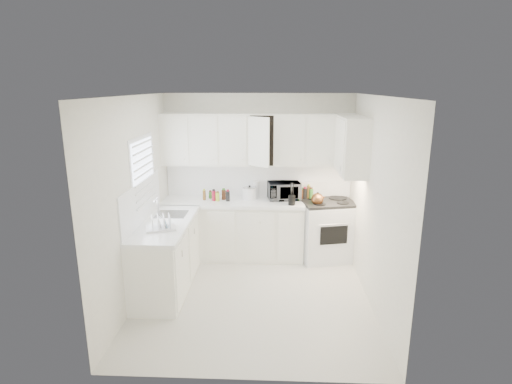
# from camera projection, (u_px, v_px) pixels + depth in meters

# --- Properties ---
(floor) EXTENTS (3.20, 3.20, 0.00)m
(floor) POSITION_uv_depth(u_px,v_px,m) (254.00, 296.00, 5.45)
(floor) COLOR silver
(floor) RESTS_ON ground
(ceiling) EXTENTS (3.20, 3.20, 0.00)m
(ceiling) POSITION_uv_depth(u_px,v_px,m) (253.00, 96.00, 4.79)
(ceiling) COLOR white
(ceiling) RESTS_ON ground
(wall_back) EXTENTS (3.00, 0.00, 3.00)m
(wall_back) POSITION_uv_depth(u_px,v_px,m) (258.00, 175.00, 6.67)
(wall_back) COLOR white
(wall_back) RESTS_ON ground
(wall_front) EXTENTS (3.00, 0.00, 3.00)m
(wall_front) POSITION_uv_depth(u_px,v_px,m) (245.00, 253.00, 3.57)
(wall_front) COLOR white
(wall_front) RESTS_ON ground
(wall_left) EXTENTS (0.00, 3.20, 3.20)m
(wall_left) POSITION_uv_depth(u_px,v_px,m) (135.00, 201.00, 5.18)
(wall_left) COLOR white
(wall_left) RESTS_ON ground
(wall_right) EXTENTS (0.00, 3.20, 3.20)m
(wall_right) POSITION_uv_depth(u_px,v_px,m) (375.00, 204.00, 5.06)
(wall_right) COLOR white
(wall_right) RESTS_ON ground
(window_blinds) EXTENTS (0.06, 0.96, 1.06)m
(window_blinds) POSITION_uv_depth(u_px,v_px,m) (144.00, 176.00, 5.46)
(window_blinds) COLOR white
(window_blinds) RESTS_ON wall_left
(lower_cabinets_back) EXTENTS (2.22, 0.60, 0.90)m
(lower_cabinets_back) POSITION_uv_depth(u_px,v_px,m) (234.00, 230.00, 6.61)
(lower_cabinets_back) COLOR white
(lower_cabinets_back) RESTS_ON floor
(lower_cabinets_left) EXTENTS (0.60, 1.60, 0.90)m
(lower_cabinets_left) POSITION_uv_depth(u_px,v_px,m) (167.00, 257.00, 5.58)
(lower_cabinets_left) COLOR white
(lower_cabinets_left) RESTS_ON floor
(countertop_back) EXTENTS (2.24, 0.64, 0.05)m
(countertop_back) POSITION_uv_depth(u_px,v_px,m) (233.00, 202.00, 6.48)
(countertop_back) COLOR white
(countertop_back) RESTS_ON lower_cabinets_back
(countertop_left) EXTENTS (0.64, 1.62, 0.05)m
(countertop_left) POSITION_uv_depth(u_px,v_px,m) (165.00, 224.00, 5.46)
(countertop_left) COLOR white
(countertop_left) RESTS_ON lower_cabinets_left
(backsplash_back) EXTENTS (2.98, 0.02, 0.55)m
(backsplash_back) POSITION_uv_depth(u_px,v_px,m) (258.00, 180.00, 6.67)
(backsplash_back) COLOR white
(backsplash_back) RESTS_ON wall_back
(backsplash_left) EXTENTS (0.02, 1.60, 0.55)m
(backsplash_left) POSITION_uv_depth(u_px,v_px,m) (142.00, 202.00, 5.39)
(backsplash_left) COLOR white
(backsplash_left) RESTS_ON wall_left
(upper_cabinets_back) EXTENTS (3.00, 0.33, 0.80)m
(upper_cabinets_back) POSITION_uv_depth(u_px,v_px,m) (258.00, 165.00, 6.46)
(upper_cabinets_back) COLOR white
(upper_cabinets_back) RESTS_ON wall_back
(upper_cabinets_right) EXTENTS (0.33, 0.90, 0.80)m
(upper_cabinets_right) POSITION_uv_depth(u_px,v_px,m) (350.00, 174.00, 5.80)
(upper_cabinets_right) COLOR white
(upper_cabinets_right) RESTS_ON wall_right
(sink) EXTENTS (0.42, 0.38, 0.30)m
(sink) POSITION_uv_depth(u_px,v_px,m) (171.00, 206.00, 5.76)
(sink) COLOR gray
(sink) RESTS_ON countertop_left
(stove) EXTENTS (0.92, 0.81, 1.23)m
(stove) POSITION_uv_depth(u_px,v_px,m) (327.00, 222.00, 6.50)
(stove) COLOR white
(stove) RESTS_ON floor
(tea_kettle) EXTENTS (0.29, 0.27, 0.22)m
(tea_kettle) POSITION_uv_depth(u_px,v_px,m) (317.00, 198.00, 6.24)
(tea_kettle) COLOR #A1592B
(tea_kettle) RESTS_ON stove
(frying_pan) EXTENTS (0.39, 0.54, 0.04)m
(frying_pan) POSITION_uv_depth(u_px,v_px,m) (338.00, 198.00, 6.56)
(frying_pan) COLOR black
(frying_pan) RESTS_ON stove
(microwave) EXTENTS (0.54, 0.36, 0.34)m
(microwave) POSITION_uv_depth(u_px,v_px,m) (284.00, 189.00, 6.51)
(microwave) COLOR gray
(microwave) RESTS_ON countertop_back
(rice_cooker) EXTENTS (0.28, 0.28, 0.23)m
(rice_cooker) POSITION_uv_depth(u_px,v_px,m) (250.00, 192.00, 6.53)
(rice_cooker) COLOR white
(rice_cooker) RESTS_ON countertop_back
(paper_towel) EXTENTS (0.12, 0.12, 0.27)m
(paper_towel) POSITION_uv_depth(u_px,v_px,m) (256.00, 189.00, 6.64)
(paper_towel) COLOR white
(paper_towel) RESTS_ON countertop_back
(utensil_crock) EXTENTS (0.13, 0.13, 0.35)m
(utensil_crock) POSITION_uv_depth(u_px,v_px,m) (292.00, 194.00, 6.20)
(utensil_crock) COLOR black
(utensil_crock) RESTS_ON countertop_back
(dish_rack) EXTENTS (0.43, 0.38, 0.20)m
(dish_rack) POSITION_uv_depth(u_px,v_px,m) (160.00, 222.00, 5.17)
(dish_rack) COLOR white
(dish_rack) RESTS_ON countertop_left
(spice_left_0) EXTENTS (0.06, 0.06, 0.13)m
(spice_left_0) POSITION_uv_depth(u_px,v_px,m) (205.00, 194.00, 6.60)
(spice_left_0) COLOR brown
(spice_left_0) RESTS_ON countertop_back
(spice_left_1) EXTENTS (0.06, 0.06, 0.13)m
(spice_left_1) POSITION_uv_depth(u_px,v_px,m) (209.00, 196.00, 6.51)
(spice_left_1) COLOR #3B832B
(spice_left_1) RESTS_ON countertop_back
(spice_left_2) EXTENTS (0.06, 0.06, 0.13)m
(spice_left_2) POSITION_uv_depth(u_px,v_px,m) (215.00, 194.00, 6.59)
(spice_left_2) COLOR #B01732
(spice_left_2) RESTS_ON countertop_back
(spice_left_3) EXTENTS (0.06, 0.06, 0.13)m
(spice_left_3) POSITION_uv_depth(u_px,v_px,m) (218.00, 196.00, 6.50)
(spice_left_3) COLOR #BADA33
(spice_left_3) RESTS_ON countertop_back
(spice_left_4) EXTENTS (0.06, 0.06, 0.13)m
(spice_left_4) POSITION_uv_depth(u_px,v_px,m) (224.00, 194.00, 6.59)
(spice_left_4) COLOR #4C2915
(spice_left_4) RESTS_ON countertop_back
(spice_left_5) EXTENTS (0.06, 0.06, 0.13)m
(spice_left_5) POSITION_uv_depth(u_px,v_px,m) (228.00, 196.00, 6.50)
(spice_left_5) COLOR black
(spice_left_5) RESTS_ON countertop_back
(sauce_right_0) EXTENTS (0.06, 0.06, 0.19)m
(sauce_right_0) POSITION_uv_depth(u_px,v_px,m) (294.00, 193.00, 6.57)
(sauce_right_0) COLOR #B01732
(sauce_right_0) RESTS_ON countertop_back
(sauce_right_1) EXTENTS (0.06, 0.06, 0.19)m
(sauce_right_1) POSITION_uv_depth(u_px,v_px,m) (298.00, 194.00, 6.51)
(sauce_right_1) COLOR #BADA33
(sauce_right_1) RESTS_ON countertop_back
(sauce_right_2) EXTENTS (0.06, 0.06, 0.19)m
(sauce_right_2) POSITION_uv_depth(u_px,v_px,m) (301.00, 193.00, 6.57)
(sauce_right_2) COLOR #4C2915
(sauce_right_2) RESTS_ON countertop_back
(sauce_right_3) EXTENTS (0.06, 0.06, 0.19)m
(sauce_right_3) POSITION_uv_depth(u_px,v_px,m) (305.00, 194.00, 6.51)
(sauce_right_3) COLOR black
(sauce_right_3) RESTS_ON countertop_back
(sauce_right_4) EXTENTS (0.06, 0.06, 0.19)m
(sauce_right_4) POSITION_uv_depth(u_px,v_px,m) (308.00, 193.00, 6.56)
(sauce_right_4) COLOR brown
(sauce_right_4) RESTS_ON countertop_back
(sauce_right_5) EXTENTS (0.06, 0.06, 0.19)m
(sauce_right_5) POSITION_uv_depth(u_px,v_px,m) (312.00, 194.00, 6.50)
(sauce_right_5) COLOR #3B832B
(sauce_right_5) RESTS_ON countertop_back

